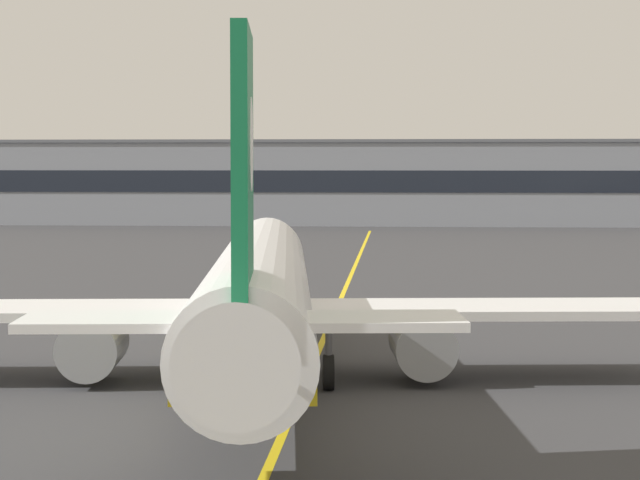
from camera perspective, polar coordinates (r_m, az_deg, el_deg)
taxiway_centreline at (r=62.69m, az=0.32°, el=-4.09°), size 2.64×179.99×0.01m
airliner_foreground at (r=47.96m, az=-2.79°, el=-2.39°), size 32.32×41.51×11.65m
safety_cone_by_nose_gear at (r=64.82m, az=0.83°, el=-3.61°), size 0.44×0.44×0.55m
terminal_building at (r=168.05m, az=3.07°, el=2.61°), size 119.18×12.40×11.16m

